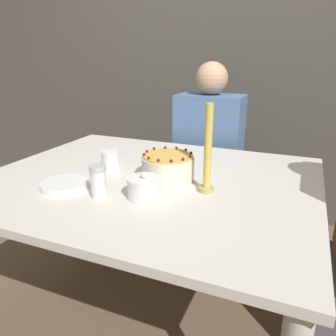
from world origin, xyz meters
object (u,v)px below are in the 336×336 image
at_px(cake, 168,167).
at_px(sugar_shaker, 98,181).
at_px(person_man_blue_shirt, 208,172).
at_px(sugar_bowl, 144,188).
at_px(candle, 208,156).

bearing_deg(cake, sugar_shaker, -121.18).
distance_m(cake, person_man_blue_shirt, 0.80).
xyz_separation_m(sugar_bowl, sugar_shaker, (-0.16, -0.05, 0.02)).
bearing_deg(sugar_shaker, cake, 58.82).
bearing_deg(candle, sugar_bowl, -142.27).
relative_size(sugar_bowl, sugar_shaker, 1.04).
xyz_separation_m(cake, sugar_bowl, (-0.00, -0.21, -0.01)).
bearing_deg(cake, candle, -19.37).
relative_size(sugar_shaker, candle, 0.36).
bearing_deg(candle, sugar_shaker, -149.97).
bearing_deg(sugar_shaker, sugar_bowl, 18.93).
distance_m(sugar_shaker, person_man_blue_shirt, 1.07).
bearing_deg(cake, person_man_blue_shirt, 92.83).
height_order(sugar_bowl, candle, candle).
xyz_separation_m(cake, sugar_shaker, (-0.16, -0.27, 0.01)).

